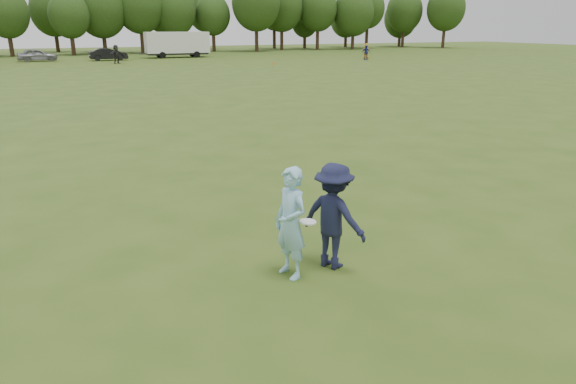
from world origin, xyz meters
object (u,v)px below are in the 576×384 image
Objects in this scene: car_f at (108,54)px; cargo_trailer at (177,43)px; thrower at (291,223)px; field_cone at (274,63)px; car_e at (37,55)px; player_far_c at (366,51)px; player_far_b at (366,53)px; defender at (334,216)px; player_far_d at (116,54)px.

cargo_trailer is at bearing -74.36° from car_f.
field_cone is (18.27, 45.03, -0.78)m from thrower.
player_far_c is at bearing -111.01° from car_e.
car_e reaches higher than field_cone.
player_far_c is 0.45× the size of car_e.
defender is at bearing -81.98° from player_far_b.
player_far_b is at bearing -112.97° from car_f.
player_far_d is 0.22× the size of cargo_trailer.
defender is 0.20× the size of cargo_trailer.
thrower is at bearing -178.01° from car_e.
player_far_b is 0.90× the size of player_far_c.
car_f is at bearing 29.71° from player_far_c.
player_far_b is at bearing -61.52° from defender.
car_f is (7.71, -1.55, -0.01)m from car_e.
player_far_c is 38.78m from car_e.
player_far_d reaches higher than field_cone.
car_f is at bearing -161.53° from player_far_b.
defender is 0.92× the size of player_far_d.
player_far_d reaches higher than car_e.
player_far_c is at bearing -61.54° from defender.
field_cone is at bearing -128.30° from player_far_b.
field_cone is at bearing -50.04° from defender.
player_far_d is (3.12, 53.23, 0.07)m from thrower.
car_f is 0.48× the size of cargo_trailer.
thrower is at bearing 63.69° from defender.
field_cone is at bearing -59.77° from player_far_d.
car_e is (-36.79, 12.26, -0.23)m from player_far_c.
cargo_trailer is (-20.26, 13.30, 0.82)m from player_far_c.
player_far_c reaches higher than field_cone.
thrower reaches higher than player_far_b.
player_far_c is 29.20m from player_far_d.
defender is 60.99m from car_e.
thrower reaches higher than car_e.
player_far_d is at bearing 40.59° from player_far_c.
car_e is at bearing 105.33° from player_far_d.
thrower is 0.93× the size of player_far_d.
field_cone is 0.03× the size of cargo_trailer.
thrower is at bearing 176.52° from car_f.
car_e is 0.99× the size of car_f.
car_f is at bearing 61.26° from player_far_d.
player_far_c is 14.11m from field_cone.
player_far_c is 0.21× the size of cargo_trailer.
defender is at bearing -123.85° from player_far_d.
cargo_trailer reaches higher than player_far_c.
car_f is at bearing -30.80° from defender.
player_far_d is at bearing -31.32° from defender.
car_e is at bearing 77.91° from car_f.
defender is 53.25m from player_far_d.
defender reaches higher than field_cone.
field_cone is 18.09m from cargo_trailer.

